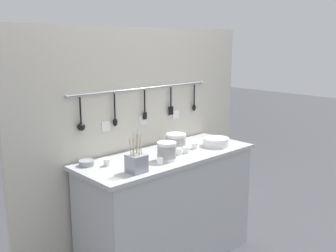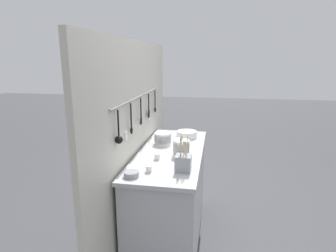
{
  "view_description": "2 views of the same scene",
  "coord_description": "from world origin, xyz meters",
  "px_view_note": "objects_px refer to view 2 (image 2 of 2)",
  "views": [
    {
      "loc": [
        -1.97,
        -2.12,
        1.74
      ],
      "look_at": [
        0.01,
        0.0,
        1.11
      ],
      "focal_mm": 42.0,
      "sensor_mm": 36.0,
      "label": 1
    },
    {
      "loc": [
        -2.36,
        -0.39,
        1.7
      ],
      "look_at": [
        0.06,
        0.04,
        1.1
      ],
      "focal_mm": 30.0,
      "sensor_mm": 36.0,
      "label": 2
    }
  ],
  "objects_px": {
    "bowl_stack_short_front": "(181,148)",
    "cutlery_caddy": "(183,163)",
    "bowl_stack_back_corner": "(163,138)",
    "plate_stack": "(187,134)",
    "cup_front_right": "(157,156)",
    "cup_front_left": "(178,140)",
    "steel_mixing_bowl": "(131,174)",
    "cup_centre": "(184,157)",
    "cup_edge_near": "(179,147)",
    "cup_by_caddy": "(149,169)",
    "cup_mid_row": "(181,144)"
  },
  "relations": [
    {
      "from": "plate_stack",
      "to": "cup_mid_row",
      "type": "xyz_separation_m",
      "value": [
        -0.34,
        0.02,
        -0.01
      ]
    },
    {
      "from": "cutlery_caddy",
      "to": "cup_by_caddy",
      "type": "relative_size",
      "value": 5.85
    },
    {
      "from": "cup_mid_row",
      "to": "cup_front_right",
      "type": "bearing_deg",
      "value": 157.64
    },
    {
      "from": "plate_stack",
      "to": "cup_edge_near",
      "type": "height_order",
      "value": "plate_stack"
    },
    {
      "from": "bowl_stack_short_front",
      "to": "cup_front_right",
      "type": "height_order",
      "value": "bowl_stack_short_front"
    },
    {
      "from": "bowl_stack_back_corner",
      "to": "steel_mixing_bowl",
      "type": "bearing_deg",
      "value": 175.12
    },
    {
      "from": "steel_mixing_bowl",
      "to": "cup_mid_row",
      "type": "distance_m",
      "value": 0.77
    },
    {
      "from": "steel_mixing_bowl",
      "to": "cup_centre",
      "type": "height_order",
      "value": "cup_centre"
    },
    {
      "from": "cutlery_caddy",
      "to": "cup_centre",
      "type": "distance_m",
      "value": 0.23
    },
    {
      "from": "plate_stack",
      "to": "cup_by_caddy",
      "type": "height_order",
      "value": "plate_stack"
    },
    {
      "from": "bowl_stack_back_corner",
      "to": "steel_mixing_bowl",
      "type": "distance_m",
      "value": 0.8
    },
    {
      "from": "plate_stack",
      "to": "cup_mid_row",
      "type": "bearing_deg",
      "value": 176.78
    },
    {
      "from": "cup_front_right",
      "to": "cup_front_left",
      "type": "height_order",
      "value": "same"
    },
    {
      "from": "bowl_stack_short_front",
      "to": "cutlery_caddy",
      "type": "relative_size",
      "value": 0.5
    },
    {
      "from": "cutlery_caddy",
      "to": "cup_front_right",
      "type": "relative_size",
      "value": 5.85
    },
    {
      "from": "cup_front_right",
      "to": "cutlery_caddy",
      "type": "bearing_deg",
      "value": -130.06
    },
    {
      "from": "steel_mixing_bowl",
      "to": "cup_mid_row",
      "type": "bearing_deg",
      "value": -19.16
    },
    {
      "from": "steel_mixing_bowl",
      "to": "cup_front_left",
      "type": "xyz_separation_m",
      "value": [
        0.87,
        -0.21,
        0.01
      ]
    },
    {
      "from": "cutlery_caddy",
      "to": "cup_front_left",
      "type": "distance_m",
      "value": 0.72
    },
    {
      "from": "bowl_stack_back_corner",
      "to": "cup_centre",
      "type": "bearing_deg",
      "value": -147.37
    },
    {
      "from": "bowl_stack_back_corner",
      "to": "cup_front_left",
      "type": "height_order",
      "value": "bowl_stack_back_corner"
    },
    {
      "from": "cup_front_right",
      "to": "bowl_stack_back_corner",
      "type": "bearing_deg",
      "value": 5.01
    },
    {
      "from": "steel_mixing_bowl",
      "to": "cup_front_right",
      "type": "xyz_separation_m",
      "value": [
        0.37,
        -0.11,
        0.01
      ]
    },
    {
      "from": "bowl_stack_short_front",
      "to": "cup_by_caddy",
      "type": "bearing_deg",
      "value": 154.39
    },
    {
      "from": "cup_centre",
      "to": "cup_edge_near",
      "type": "relative_size",
      "value": 1.0
    },
    {
      "from": "cup_mid_row",
      "to": "cup_front_left",
      "type": "xyz_separation_m",
      "value": [
        0.14,
        0.04,
        0.0
      ]
    },
    {
      "from": "steel_mixing_bowl",
      "to": "cup_centre",
      "type": "relative_size",
      "value": 2.26
    },
    {
      "from": "cutlery_caddy",
      "to": "cup_front_right",
      "type": "xyz_separation_m",
      "value": [
        0.2,
        0.24,
        -0.04
      ]
    },
    {
      "from": "cup_by_caddy",
      "to": "plate_stack",
      "type": "bearing_deg",
      "value": -10.15
    },
    {
      "from": "cutlery_caddy",
      "to": "cup_front_left",
      "type": "height_order",
      "value": "cutlery_caddy"
    },
    {
      "from": "bowl_stack_short_front",
      "to": "cup_centre",
      "type": "relative_size",
      "value": 2.92
    },
    {
      "from": "steel_mixing_bowl",
      "to": "cup_centre",
      "type": "bearing_deg",
      "value": -39.86
    },
    {
      "from": "bowl_stack_short_front",
      "to": "cutlery_caddy",
      "type": "bearing_deg",
      "value": -170.07
    },
    {
      "from": "cutlery_caddy",
      "to": "cup_edge_near",
      "type": "xyz_separation_m",
      "value": [
        0.49,
        0.1,
        -0.04
      ]
    },
    {
      "from": "cup_centre",
      "to": "cup_edge_near",
      "type": "bearing_deg",
      "value": 17.18
    },
    {
      "from": "bowl_stack_back_corner",
      "to": "steel_mixing_bowl",
      "type": "xyz_separation_m",
      "value": [
        -0.8,
        0.07,
        -0.04
      ]
    },
    {
      "from": "steel_mixing_bowl",
      "to": "cup_mid_row",
      "type": "relative_size",
      "value": 2.26
    },
    {
      "from": "cup_mid_row",
      "to": "cup_front_left",
      "type": "bearing_deg",
      "value": 16.95
    },
    {
      "from": "plate_stack",
      "to": "cutlery_caddy",
      "type": "relative_size",
      "value": 0.76
    },
    {
      "from": "bowl_stack_back_corner",
      "to": "plate_stack",
      "type": "distance_m",
      "value": 0.34
    },
    {
      "from": "cutlery_caddy",
      "to": "cup_by_caddy",
      "type": "distance_m",
      "value": 0.26
    },
    {
      "from": "bowl_stack_back_corner",
      "to": "cup_mid_row",
      "type": "relative_size",
      "value": 3.38
    },
    {
      "from": "bowl_stack_back_corner",
      "to": "cutlery_caddy",
      "type": "distance_m",
      "value": 0.69
    },
    {
      "from": "bowl_stack_back_corner",
      "to": "cup_centre",
      "type": "height_order",
      "value": "bowl_stack_back_corner"
    },
    {
      "from": "steel_mixing_bowl",
      "to": "plate_stack",
      "type": "bearing_deg",
      "value": -14.31
    },
    {
      "from": "cup_front_right",
      "to": "cup_front_left",
      "type": "bearing_deg",
      "value": -11.73
    },
    {
      "from": "plate_stack",
      "to": "cup_front_left",
      "type": "xyz_separation_m",
      "value": [
        -0.2,
        0.06,
        -0.01
      ]
    },
    {
      "from": "steel_mixing_bowl",
      "to": "bowl_stack_back_corner",
      "type": "bearing_deg",
      "value": -4.88
    },
    {
      "from": "bowl_stack_short_front",
      "to": "cup_by_caddy",
      "type": "distance_m",
      "value": 0.44
    },
    {
      "from": "cutlery_caddy",
      "to": "cup_edge_near",
      "type": "relative_size",
      "value": 5.85
    }
  ]
}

